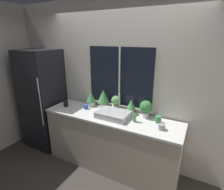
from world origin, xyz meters
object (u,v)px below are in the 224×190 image
at_px(refrigerator, 44,99).
at_px(sink, 113,114).
at_px(soap_bottle, 134,117).
at_px(mug_black, 66,104).
at_px(potted_plant_far_right, 146,108).
at_px(mug_grey, 162,127).
at_px(mug_blue, 86,107).
at_px(mug_green, 158,119).
at_px(potted_plant_left, 103,97).
at_px(potted_plant_center, 116,103).
at_px(potted_plant_far_left, 91,98).
at_px(potted_plant_right, 131,106).

bearing_deg(refrigerator, sink, -1.86).
distance_m(soap_bottle, mug_black, 1.29).
relative_size(potted_plant_far_right, mug_grey, 3.03).
height_order(refrigerator, mug_blue, refrigerator).
height_order(mug_grey, mug_black, mug_black).
distance_m(refrigerator, mug_green, 2.21).
distance_m(potted_plant_left, mug_blue, 0.34).
distance_m(potted_plant_center, potted_plant_far_right, 0.51).
height_order(mug_black, mug_blue, mug_black).
height_order(sink, potted_plant_left, potted_plant_left).
relative_size(potted_plant_far_left, mug_grey, 2.95).
height_order(sink, potted_plant_right, sink).
height_order(potted_plant_left, mug_black, potted_plant_left).
height_order(potted_plant_far_right, mug_grey, potted_plant_far_right).
xyz_separation_m(refrigerator, potted_plant_center, (1.48, 0.17, 0.13)).
xyz_separation_m(potted_plant_right, mug_black, (-1.14, -0.23, -0.10)).
distance_m(sink, mug_green, 0.67).
height_order(refrigerator, mug_black, refrigerator).
bearing_deg(potted_plant_far_left, soap_bottle, -13.72).
distance_m(potted_plant_far_left, mug_black, 0.46).
bearing_deg(potted_plant_left, refrigerator, -172.26).
distance_m(potted_plant_right, mug_blue, 0.79).
bearing_deg(mug_blue, refrigerator, -178.86).
distance_m(mug_grey, mug_black, 1.69).
xyz_separation_m(potted_plant_far_right, mug_black, (-1.38, -0.23, -0.11)).
xyz_separation_m(potted_plant_center, potted_plant_right, (0.27, 0.00, 0.00)).
xyz_separation_m(potted_plant_far_left, mug_black, (-0.38, -0.23, -0.09)).
bearing_deg(soap_bottle, potted_plant_far_right, 66.80).
height_order(potted_plant_right, mug_green, potted_plant_right).
distance_m(potted_plant_left, mug_black, 0.70).
xyz_separation_m(potted_plant_far_right, mug_green, (0.22, -0.09, -0.11)).
height_order(potted_plant_center, mug_grey, potted_plant_center).
bearing_deg(mug_green, mug_grey, -63.77).
bearing_deg(mug_grey, mug_blue, 174.85).
distance_m(potted_plant_far_left, potted_plant_far_right, 1.00).
xyz_separation_m(mug_grey, mug_blue, (-1.31, 0.12, 0.00)).
distance_m(potted_plant_right, potted_plant_far_right, 0.24).
relative_size(soap_bottle, mug_green, 1.78).
bearing_deg(soap_bottle, potted_plant_far_left, 166.28).
bearing_deg(potted_plant_far_right, potted_plant_far_left, 180.00).
bearing_deg(potted_plant_far_right, mug_grey, -40.98).
xyz_separation_m(mug_grey, mug_black, (-1.69, 0.04, 0.01)).
bearing_deg(potted_plant_center, mug_grey, -18.22).
bearing_deg(mug_black, potted_plant_center, 14.91).
relative_size(refrigerator, mug_grey, 21.51).
relative_size(mug_grey, mug_black, 0.89).
xyz_separation_m(sink, soap_bottle, (0.34, -0.00, 0.03)).
bearing_deg(potted_plant_center, potted_plant_right, 0.00).
distance_m(potted_plant_left, potted_plant_right, 0.51).
xyz_separation_m(potted_plant_right, mug_green, (0.46, -0.09, -0.10)).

